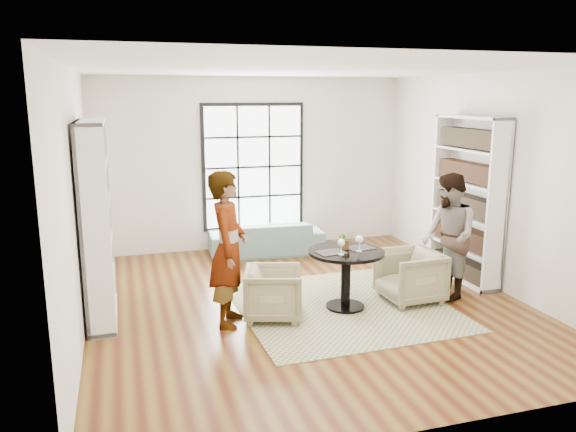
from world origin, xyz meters
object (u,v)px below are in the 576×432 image
object	(u,v)px
armchair_left	(274,293)
wine_glass_left	(341,243)
pedestal_table	(346,267)
armchair_right	(410,276)
wine_glass_right	(359,240)
flower_centerpiece	(345,240)
person_right	(449,236)
sofa	(266,238)
person_left	(228,249)

from	to	relation	value
armchair_left	wine_glass_left	world-z (taller)	wine_glass_left
armchair_left	pedestal_table	bearing A→B (deg)	-71.11
pedestal_table	armchair_right	bearing A→B (deg)	-0.24
armchair_right	wine_glass_right	bearing A→B (deg)	-86.63
wine_glass_left	flower_centerpiece	xyz separation A→B (m)	(0.15, 0.22, -0.03)
person_right	wine_glass_right	bearing A→B (deg)	-77.66
pedestal_table	sofa	world-z (taller)	pedestal_table
person_right	armchair_left	bearing A→B (deg)	-80.08
armchair_right	wine_glass_right	world-z (taller)	wine_glass_right
armchair_left	wine_glass_right	world-z (taller)	wine_glass_right
pedestal_table	sofa	distance (m)	2.79
armchair_right	wine_glass_right	size ratio (longest dim) A/B	3.67
person_left	person_right	distance (m)	2.98
person_left	flower_centerpiece	distance (m)	1.53
sofa	armchair_right	xyz separation A→B (m)	(1.25, -2.76, 0.06)
pedestal_table	armchair_left	world-z (taller)	pedestal_table
pedestal_table	flower_centerpiece	bearing A→B (deg)	78.44
person_right	wine_glass_right	distance (m)	1.33
pedestal_table	wine_glass_left	xyz separation A→B (m)	(-0.13, -0.15, 0.35)
armchair_right	wine_glass_right	distance (m)	0.97
person_left	sofa	bearing A→B (deg)	-3.51
pedestal_table	person_right	size ratio (longest dim) A/B	0.57
sofa	wine_glass_right	size ratio (longest dim) A/B	9.37
armchair_left	person_right	bearing A→B (deg)	-72.70
sofa	wine_glass_right	world-z (taller)	wine_glass_right
flower_centerpiece	armchair_left	bearing A→B (deg)	-173.49
pedestal_table	wine_glass_left	distance (m)	0.41
pedestal_table	person_left	distance (m)	1.56
armchair_left	person_right	distance (m)	2.49
wine_glass_right	flower_centerpiece	size ratio (longest dim) A/B	0.88
armchair_left	armchair_right	bearing A→B (deg)	-72.44
sofa	flower_centerpiece	world-z (taller)	flower_centerpiece
person_left	flower_centerpiece	world-z (taller)	person_left
person_right	wine_glass_left	distance (m)	1.60
armchair_right	flower_centerpiece	distance (m)	1.05
person_right	flower_centerpiece	world-z (taller)	person_right
armchair_right	wine_glass_left	xyz separation A→B (m)	(-1.05, -0.14, 0.57)
wine_glass_left	flower_centerpiece	size ratio (longest dim) A/B	0.85
person_right	wine_glass_left	world-z (taller)	person_right
armchair_left	flower_centerpiece	distance (m)	1.14
armchair_right	armchair_left	bearing A→B (deg)	-91.14
armchair_left	wine_glass_left	size ratio (longest dim) A/B	3.51
person_right	person_left	bearing A→B (deg)	-80.25
sofa	armchair_right	bearing A→B (deg)	117.91
person_left	person_right	world-z (taller)	person_left
armchair_left	flower_centerpiece	size ratio (longest dim) A/B	2.99
wine_glass_right	armchair_right	bearing A→B (deg)	5.67
armchair_right	person_right	world-z (taller)	person_right
armchair_left	person_left	xyz separation A→B (m)	(-0.55, 0.00, 0.60)
wine_glass_left	wine_glass_right	size ratio (longest dim) A/B	0.97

